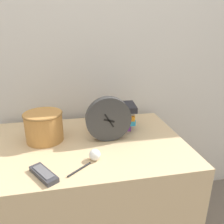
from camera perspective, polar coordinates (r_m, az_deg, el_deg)
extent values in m
cube|color=beige|center=(1.44, -9.12, 17.85)|extent=(6.00, 0.04, 2.40)
cube|color=tan|center=(1.36, -6.21, -21.18)|extent=(1.03, 0.69, 0.71)
cylinder|color=#333333|center=(1.13, -0.95, -1.85)|extent=(0.24, 0.04, 0.24)
cylinder|color=white|center=(1.11, -0.83, -2.10)|extent=(0.21, 0.01, 0.21)
cube|color=black|center=(1.11, -0.76, -2.25)|extent=(0.06, 0.01, 0.03)
cube|color=black|center=(1.11, -0.76, -2.25)|extent=(0.05, 0.01, 0.08)
cylinder|color=black|center=(1.11, -0.76, -2.25)|extent=(0.01, 0.01, 0.01)
cube|color=#7A3899|center=(1.31, 0.67, -3.35)|extent=(0.18, 0.15, 0.03)
cube|color=#2D9ED1|center=(1.28, 1.23, -2.25)|extent=(0.20, 0.13, 0.03)
cube|color=orange|center=(1.27, 0.32, -0.91)|extent=(0.26, 0.16, 0.03)
cube|color=white|center=(1.27, 0.81, 0.33)|extent=(0.19, 0.14, 0.02)
cube|color=#232328|center=(1.25, 0.90, 1.23)|extent=(0.24, 0.17, 0.03)
cylinder|color=#B27A3D|center=(1.19, -17.32, -3.67)|extent=(0.19, 0.19, 0.16)
torus|color=olive|center=(1.16, -17.68, -0.44)|extent=(0.20, 0.20, 0.01)
cube|color=#333338|center=(0.94, -17.41, -15.22)|extent=(0.13, 0.15, 0.02)
cube|color=#59595E|center=(0.93, -17.49, -14.64)|extent=(0.09, 0.11, 0.00)
sphere|color=white|center=(0.99, -4.52, -11.08)|extent=(0.05, 0.05, 0.05)
cylinder|color=black|center=(0.95, -8.49, -14.59)|extent=(0.10, 0.09, 0.01)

